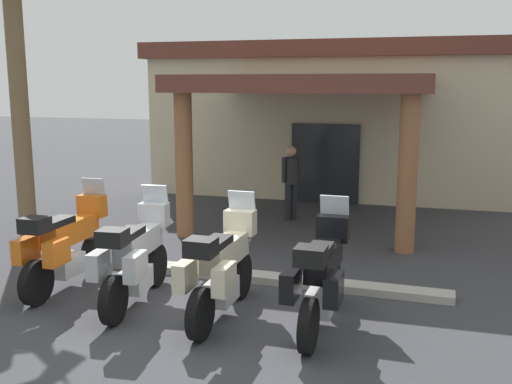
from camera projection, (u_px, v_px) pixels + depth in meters
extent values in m
plane|color=#38383D|center=(201.00, 318.00, 8.01)|extent=(80.00, 80.00, 0.00)
cube|color=beige|center=(341.00, 124.00, 18.07)|extent=(10.38, 5.87, 3.82)
cube|color=#1E2328|center=(325.00, 164.00, 15.57)|extent=(1.80, 0.16, 2.10)
cube|color=brown|center=(310.00, 84.00, 13.03)|extent=(5.43, 4.87, 0.35)
cylinder|color=brown|center=(184.00, 165.00, 12.10)|extent=(0.36, 0.36, 2.96)
cylinder|color=brown|center=(407.00, 175.00, 10.88)|extent=(0.36, 0.36, 2.96)
cube|color=brown|center=(343.00, 53.00, 17.68)|extent=(10.80, 6.28, 0.44)
cylinder|color=black|center=(95.00, 253.00, 9.88)|extent=(0.16, 0.66, 0.66)
cylinder|color=black|center=(36.00, 283.00, 8.42)|extent=(0.16, 0.66, 0.66)
cube|color=silver|center=(67.00, 265.00, 9.12)|extent=(0.34, 0.57, 0.32)
cube|color=orange|center=(71.00, 231.00, 9.17)|extent=(0.33, 1.16, 0.34)
cube|color=black|center=(56.00, 222.00, 8.80)|extent=(0.30, 0.61, 0.10)
cube|color=orange|center=(92.00, 206.00, 9.72)|extent=(0.45, 0.25, 0.36)
cube|color=#B2BCC6|center=(94.00, 188.00, 9.74)|extent=(0.40, 0.13, 0.36)
cube|color=orange|center=(26.00, 250.00, 8.56)|extent=(0.19, 0.44, 0.36)
cube|color=orange|center=(57.00, 252.00, 8.41)|extent=(0.19, 0.44, 0.36)
cube|color=black|center=(35.00, 225.00, 8.32)|extent=(0.37, 0.33, 0.22)
cylinder|color=black|center=(156.00, 265.00, 9.24)|extent=(0.22, 0.67, 0.66)
cylinder|color=black|center=(114.00, 300.00, 7.74)|extent=(0.22, 0.67, 0.66)
cube|color=silver|center=(136.00, 279.00, 8.46)|extent=(0.38, 0.59, 0.32)
cube|color=#B2B2B7|center=(139.00, 242.00, 8.51)|extent=(0.43, 1.18, 0.34)
cube|color=black|center=(128.00, 233.00, 8.13)|extent=(0.35, 0.63, 0.10)
cube|color=#B2B2B7|center=(154.00, 215.00, 9.07)|extent=(0.47, 0.29, 0.36)
cube|color=#B2BCC6|center=(155.00, 196.00, 9.10)|extent=(0.41, 0.16, 0.36)
cube|color=#B2B2B7|center=(99.00, 264.00, 7.86)|extent=(0.23, 0.46, 0.36)
cube|color=#B2B2B7|center=(135.00, 267.00, 7.76)|extent=(0.23, 0.46, 0.36)
cube|color=black|center=(112.00, 238.00, 7.64)|extent=(0.40, 0.36, 0.22)
cylinder|color=black|center=(241.00, 276.00, 8.73)|extent=(0.15, 0.66, 0.66)
cylinder|color=black|center=(200.00, 314.00, 7.28)|extent=(0.15, 0.66, 0.66)
cube|color=silver|center=(222.00, 291.00, 7.97)|extent=(0.33, 0.56, 0.32)
cube|color=beige|center=(225.00, 252.00, 8.02)|extent=(0.31, 1.15, 0.34)
cube|color=black|center=(216.00, 243.00, 7.65)|extent=(0.29, 0.60, 0.10)
cube|color=beige|center=(240.00, 222.00, 8.57)|extent=(0.44, 0.25, 0.36)
cube|color=#B2BCC6|center=(242.00, 202.00, 8.59)|extent=(0.40, 0.12, 0.36)
cube|color=beige|center=(185.00, 275.00, 7.42)|extent=(0.19, 0.44, 0.36)
cube|color=beige|center=(224.00, 279.00, 7.26)|extent=(0.19, 0.44, 0.36)
cube|color=black|center=(201.00, 248.00, 7.17)|extent=(0.36, 0.32, 0.22)
cylinder|color=black|center=(332.00, 284.00, 8.38)|extent=(0.15, 0.66, 0.66)
cylinder|color=black|center=(309.00, 326.00, 6.92)|extent=(0.15, 0.66, 0.66)
cube|color=silver|center=(321.00, 301.00, 7.62)|extent=(0.33, 0.56, 0.32)
cube|color=black|center=(324.00, 260.00, 7.67)|extent=(0.31, 1.15, 0.34)
cube|color=black|center=(319.00, 250.00, 7.30)|extent=(0.29, 0.60, 0.10)
cube|color=black|center=(333.00, 228.00, 8.21)|extent=(0.44, 0.25, 0.36)
cube|color=#B2BCC6|center=(335.00, 208.00, 8.24)|extent=(0.40, 0.12, 0.36)
cube|color=black|center=(291.00, 285.00, 7.06)|extent=(0.19, 0.44, 0.36)
cube|color=black|center=(334.00, 289.00, 6.91)|extent=(0.19, 0.44, 0.36)
cube|color=black|center=(311.00, 256.00, 6.82)|extent=(0.36, 0.32, 0.22)
cylinder|color=black|center=(288.00, 202.00, 13.66)|extent=(0.14, 0.14, 0.86)
cylinder|color=black|center=(294.00, 201.00, 13.76)|extent=(0.14, 0.14, 0.86)
cylinder|color=#262626|center=(291.00, 170.00, 13.57)|extent=(0.32, 0.32, 0.61)
cylinder|color=#262626|center=(284.00, 170.00, 13.44)|extent=(0.09, 0.09, 0.58)
cylinder|color=#262626|center=(298.00, 168.00, 13.69)|extent=(0.09, 0.09, 0.58)
sphere|color=tan|center=(291.00, 151.00, 13.49)|extent=(0.23, 0.23, 0.23)
cylinder|color=brown|center=(20.00, 113.00, 11.55)|extent=(0.35, 0.35, 5.13)
cube|color=#ADA89E|center=(219.00, 273.00, 9.71)|extent=(7.42, 0.36, 0.12)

